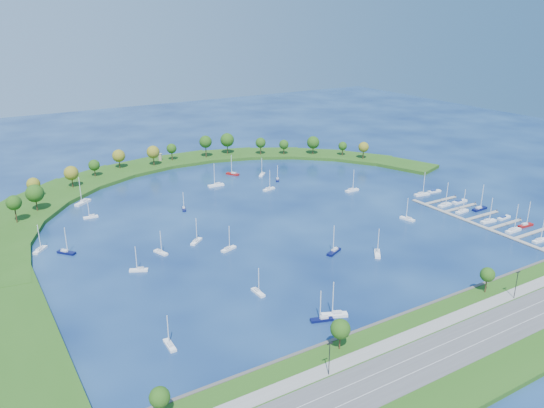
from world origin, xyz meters
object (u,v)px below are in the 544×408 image
docked_boat_8 (445,204)px  moored_boat_18 (377,253)px  moored_boat_12 (40,249)px  docked_boat_2 (513,230)px  moored_boat_20 (322,318)px  docked_boat_10 (422,194)px  moored_boat_1 (352,190)px  docked_boat_9 (459,202)px  moored_boat_19 (196,241)px  moored_boat_3 (262,174)px  docked_boat_0 (540,240)px  moored_boat_5 (407,218)px  moored_boat_21 (258,291)px  dock_system (487,222)px  moored_boat_17 (233,173)px  docked_boat_6 (462,211)px  moored_boat_15 (139,269)px  moored_boat_16 (161,252)px  moored_boat_11 (66,252)px  moored_boat_6 (184,208)px  docked_boat_7 (480,208)px  moored_boat_9 (229,248)px  moored_boat_0 (334,251)px  docked_boat_5 (504,218)px  docked_boat_4 (488,221)px  docked_boat_3 (526,225)px  moored_boat_14 (269,188)px  moored_boat_4 (170,344)px  harbor_tower (160,157)px  moored_boat_10 (335,314)px  moored_boat_7 (91,216)px  moored_boat_13 (216,185)px

docked_boat_8 → moored_boat_18: bearing=-163.3°
moored_boat_12 → docked_boat_2: size_ratio=0.88×
moored_boat_20 → docked_boat_10: 142.29m
moored_boat_1 → docked_boat_10: bearing=-43.3°
moored_boat_12 → docked_boat_9: size_ratio=1.23×
moored_boat_19 → docked_boat_9: bearing=-49.5°
moored_boat_12 → moored_boat_3: bearing=-31.3°
docked_boat_0 → moored_boat_18: bearing=162.2°
moored_boat_5 → moored_boat_21: bearing=91.3°
dock_system → moored_boat_17: (-67.58, 133.28, 0.57)m
moored_boat_5 → docked_boat_6: 31.39m
moored_boat_21 → moored_boat_17: bearing=154.7°
moored_boat_15 → moored_boat_16: size_ratio=1.00×
moored_boat_11 → docked_boat_6: (179.62, -52.78, 0.00)m
moored_boat_6 → docked_boat_7: size_ratio=0.71×
moored_boat_9 → moored_boat_15: size_ratio=1.03×
dock_system → moored_boat_20: bearing=-166.3°
moored_boat_17 → moored_boat_5: bearing=166.7°
moored_boat_18 → moored_boat_15: bearing=-73.5°
docked_boat_6 → docked_boat_9: docked_boat_6 is taller
moored_boat_1 → moored_boat_11: moored_boat_1 is taller
moored_boat_19 → moored_boat_11: bearing=121.3°
moored_boat_0 → docked_boat_5: bearing=148.3°
moored_boat_5 → moored_boat_19: size_ratio=0.99×
moored_boat_0 → docked_boat_4: size_ratio=1.02×
moored_boat_18 → docked_boat_8: 74.68m
moored_boat_20 → moored_boat_16: bearing=-52.5°
moored_boat_17 → docked_boat_0: moored_boat_17 is taller
moored_boat_17 → moored_boat_18: bearing=147.4°
moored_boat_17 → docked_boat_3: size_ratio=1.01×
moored_boat_20 → docked_boat_6: 127.29m
moored_boat_1 → docked_boat_8: docked_boat_8 is taller
moored_boat_6 → moored_boat_14: moored_boat_14 is taller
docked_boat_5 → moored_boat_19: bearing=155.6°
moored_boat_4 → moored_boat_5: (136.41, 38.85, 0.02)m
moored_boat_20 → moored_boat_3: bearing=-95.3°
moored_boat_6 → moored_boat_19: bearing=2.6°
docked_boat_9 → moored_boat_15: bearing=174.6°
harbor_tower → moored_boat_17: moored_boat_17 is taller
harbor_tower → docked_boat_7: size_ratio=0.35×
moored_boat_1 → moored_boat_17: bearing=122.8°
moored_boat_17 → moored_boat_1: bearing=-178.0°
moored_boat_10 → moored_boat_11: size_ratio=1.08×
moored_boat_7 → moored_boat_10: 141.35m
moored_boat_13 → moored_boat_16: (-59.48, -70.30, -0.09)m
moored_boat_10 → docked_boat_7: docked_boat_7 is taller
moored_boat_19 → docked_boat_6: 133.44m
moored_boat_1 → docked_boat_2: bearing=-74.0°
docked_boat_0 → moored_boat_1: bearing=107.9°
moored_boat_15 → moored_boat_21: size_ratio=1.01×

